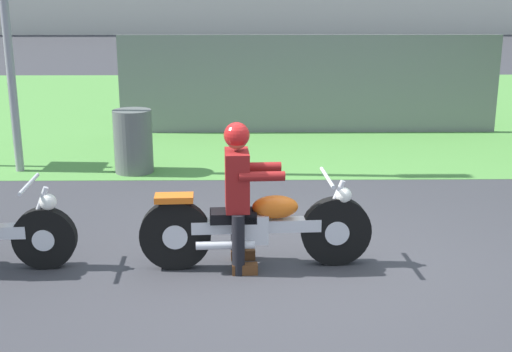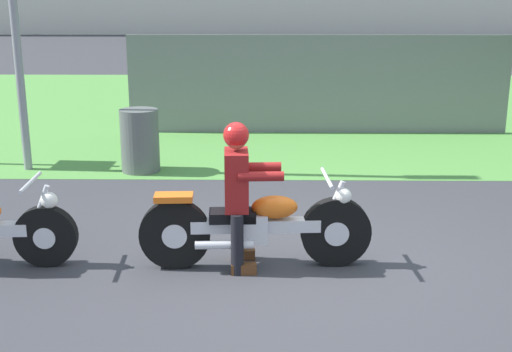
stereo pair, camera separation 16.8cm
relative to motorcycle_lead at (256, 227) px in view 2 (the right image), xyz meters
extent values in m
plane|color=#38383D|center=(0.42, -0.05, -0.41)|extent=(120.00, 120.00, 0.00)
cube|color=#549342|center=(0.42, 9.04, -0.40)|extent=(60.00, 12.00, 0.01)
cylinder|color=black|center=(0.76, 0.04, -0.07)|extent=(0.68, 0.16, 0.68)
cylinder|color=silver|center=(0.76, 0.04, -0.07)|extent=(0.24, 0.15, 0.24)
cylinder|color=black|center=(-0.78, -0.04, -0.07)|extent=(0.68, 0.16, 0.68)
cylinder|color=silver|center=(-0.78, -0.04, -0.07)|extent=(0.24, 0.15, 0.24)
cube|color=silver|center=(-0.01, 0.00, 0.01)|extent=(1.24, 0.21, 0.12)
cube|color=silver|center=(-0.06, 0.00, -0.01)|extent=(0.33, 0.26, 0.28)
ellipsoid|color=orange|center=(0.17, 0.01, 0.19)|extent=(0.45, 0.26, 0.22)
cube|color=black|center=(-0.23, -0.01, 0.11)|extent=(0.45, 0.26, 0.10)
cube|color=orange|center=(-0.78, -0.04, 0.30)|extent=(0.37, 0.22, 0.06)
cylinder|color=silver|center=(0.71, 0.04, 0.18)|extent=(0.25, 0.06, 0.53)
cylinder|color=silver|center=(0.66, 0.04, 0.47)|extent=(0.07, 0.66, 0.04)
sphere|color=white|center=(0.82, 0.05, 0.29)|extent=(0.16, 0.16, 0.16)
cylinder|color=silver|center=(-0.30, -0.15, -0.13)|extent=(0.55, 0.11, 0.08)
cylinder|color=black|center=(-0.20, 0.17, -0.11)|extent=(0.12, 0.12, 0.59)
cube|color=#593319|center=(-0.14, 0.18, -0.36)|extent=(0.25, 0.11, 0.10)
cylinder|color=black|center=(-0.18, -0.19, -0.11)|extent=(0.12, 0.12, 0.59)
cube|color=#593319|center=(-0.12, -0.18, -0.36)|extent=(0.25, 0.11, 0.10)
cube|color=maroon|center=(-0.19, -0.01, 0.46)|extent=(0.24, 0.39, 0.56)
cylinder|color=maroon|center=(0.02, 0.17, 0.54)|extent=(0.42, 0.11, 0.09)
cylinder|color=maroon|center=(0.04, -0.17, 0.54)|extent=(0.42, 0.11, 0.09)
sphere|color=#996B4C|center=(-0.19, -0.01, 0.86)|extent=(0.20, 0.20, 0.20)
sphere|color=#B21919|center=(-0.19, -0.01, 0.89)|extent=(0.24, 0.24, 0.24)
cylinder|color=black|center=(-2.02, -0.01, -0.11)|extent=(0.61, 0.15, 0.60)
cylinder|color=silver|center=(-2.02, -0.01, -0.11)|extent=(0.22, 0.15, 0.21)
cylinder|color=silver|center=(-2.07, -0.01, 0.14)|extent=(0.25, 0.06, 0.53)
cylinder|color=silver|center=(-2.12, -0.02, 0.43)|extent=(0.07, 0.66, 0.04)
sphere|color=white|center=(-1.96, -0.01, 0.25)|extent=(0.16, 0.16, 0.16)
cylinder|color=#595E5B|center=(-1.75, 3.50, 0.05)|extent=(0.56, 0.56, 0.92)
cube|color=slate|center=(1.05, 6.32, 0.49)|extent=(7.00, 0.06, 1.80)
camera|label=1|loc=(-0.08, -6.04, 2.18)|focal=47.16mm
camera|label=2|loc=(0.08, -6.04, 2.18)|focal=47.16mm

